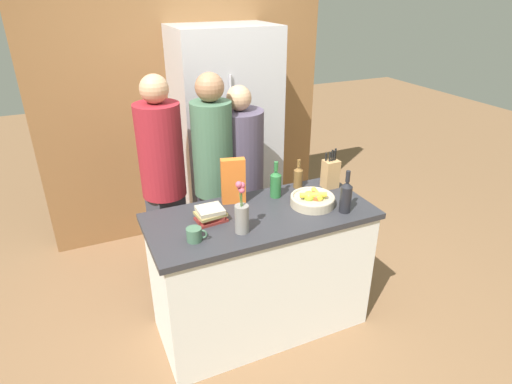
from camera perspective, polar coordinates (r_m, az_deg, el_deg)
The scene contains 16 objects.
ground_plane at distance 3.34m, azimuth 0.61°, elevation -16.95°, with size 14.00×14.00×0.00m, color brown.
kitchen_island at distance 3.04m, azimuth 0.66°, elevation -10.54°, with size 1.49×0.67×0.93m.
back_wall_wood at distance 4.13m, azimuth -9.31°, elevation 12.09°, with size 2.69×0.12×2.60m.
refrigerator at distance 3.96m, azimuth -3.95°, elevation 7.05°, with size 0.88×0.63×1.97m.
fruit_bowl at distance 2.90m, azimuth 7.59°, elevation -0.95°, with size 0.30×0.30×0.11m.
knife_block at distance 3.15m, azimuth 9.89°, elevation 2.47°, with size 0.11×0.09×0.29m.
flower_vase at distance 2.53m, azimuth -1.92°, elevation -3.00°, with size 0.09×0.09×0.34m.
cereal_box at distance 2.87m, azimuth -3.05°, elevation 1.46°, with size 0.17×0.10×0.32m.
coffee_mug at distance 2.51m, azimuth -8.19°, elevation -5.63°, with size 0.12×0.09×0.08m.
book_stack at distance 2.70m, azimuth -6.12°, elevation -2.98°, with size 0.20×0.16×0.09m.
bottle_oil at distance 2.97m, azimuth 2.65°, elevation 1.20°, with size 0.08×0.08×0.26m.
bottle_vinegar at distance 3.12m, azimuth 5.65°, elevation 2.07°, with size 0.07×0.07×0.22m.
bottle_wine at distance 2.82m, azimuth 11.90°, elevation -0.52°, with size 0.08×0.08×0.29m.
person_at_sink at distance 3.26m, azimuth -12.27°, elevation 2.05°, with size 0.33×0.33×1.73m.
person_in_blue at distance 3.22m, azimuth -5.67°, elevation 2.49°, with size 0.30×0.30×1.74m.
person_in_red_tee at distance 3.41m, azimuth -2.11°, elevation 2.23°, with size 0.37×0.37×1.61m.
Camera 1 is at (-1.03, -2.21, 2.28)m, focal length 30.00 mm.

